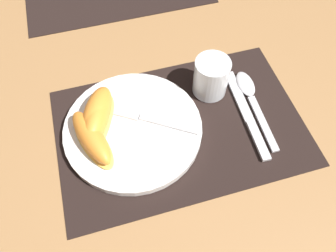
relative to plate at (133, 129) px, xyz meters
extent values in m
plane|color=#A37547|center=(0.09, -0.01, -0.01)|extent=(3.00, 3.00, 0.00)
cube|color=black|center=(0.09, -0.01, -0.01)|extent=(0.47, 0.31, 0.00)
cylinder|color=white|center=(0.00, 0.00, 0.00)|extent=(0.26, 0.26, 0.02)
cylinder|color=silver|center=(0.17, 0.06, 0.03)|extent=(0.07, 0.07, 0.08)
cylinder|color=#F9AD19|center=(0.17, 0.06, 0.01)|extent=(0.06, 0.06, 0.03)
cube|color=silver|center=(0.22, -0.09, 0.00)|extent=(0.02, 0.09, 0.01)
cube|color=silver|center=(0.22, 0.02, -0.01)|extent=(0.02, 0.13, 0.01)
cube|color=silver|center=(0.24, -0.05, -0.01)|extent=(0.02, 0.13, 0.01)
ellipsoid|color=silver|center=(0.25, 0.04, 0.00)|extent=(0.04, 0.07, 0.01)
cube|color=silver|center=(0.07, -0.01, 0.01)|extent=(0.10, 0.07, 0.00)
cube|color=silver|center=(-0.01, 0.04, 0.01)|extent=(0.07, 0.06, 0.00)
ellipsoid|color=#F7C656|center=(-0.06, 0.04, 0.01)|extent=(0.09, 0.12, 0.01)
ellipsoid|color=orange|center=(-0.06, 0.04, 0.03)|extent=(0.09, 0.12, 0.05)
ellipsoid|color=#F7C656|center=(-0.06, 0.02, 0.01)|extent=(0.09, 0.13, 0.01)
ellipsoid|color=orange|center=(-0.06, 0.02, 0.03)|extent=(0.08, 0.12, 0.05)
ellipsoid|color=#F7C656|center=(-0.08, -0.02, 0.01)|extent=(0.08, 0.14, 0.01)
ellipsoid|color=orange|center=(-0.08, -0.02, 0.03)|extent=(0.08, 0.13, 0.04)
camera|label=1|loc=(-0.02, -0.33, 0.53)|focal=35.00mm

